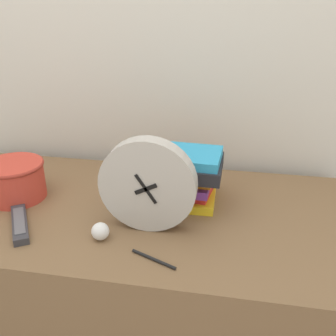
{
  "coord_description": "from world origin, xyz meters",
  "views": [
    {
      "loc": [
        0.31,
        -0.66,
        1.31
      ],
      "look_at": [
        0.13,
        0.32,
        0.86
      ],
      "focal_mm": 42.0,
      "sensor_mm": 36.0,
      "label": 1
    }
  ],
  "objects_px": {
    "tv_remote": "(20,224)",
    "pen": "(154,259)",
    "book_stack": "(183,175)",
    "crumpled_paper_ball": "(100,231)",
    "basket": "(15,179)",
    "desk_clock": "(148,185)"
  },
  "relations": [
    {
      "from": "book_stack",
      "to": "tv_remote",
      "type": "relative_size",
      "value": 1.29
    },
    {
      "from": "book_stack",
      "to": "tv_remote",
      "type": "bearing_deg",
      "value": -151.18
    },
    {
      "from": "basket",
      "to": "crumpled_paper_ball",
      "type": "distance_m",
      "value": 0.38
    },
    {
      "from": "book_stack",
      "to": "crumpled_paper_ball",
      "type": "distance_m",
      "value": 0.31
    },
    {
      "from": "tv_remote",
      "to": "pen",
      "type": "xyz_separation_m",
      "value": [
        0.39,
        -0.08,
        -0.01
      ]
    },
    {
      "from": "crumpled_paper_ball",
      "to": "pen",
      "type": "height_order",
      "value": "crumpled_paper_ball"
    },
    {
      "from": "pen",
      "to": "tv_remote",
      "type": "bearing_deg",
      "value": 168.95
    },
    {
      "from": "desk_clock",
      "to": "book_stack",
      "type": "xyz_separation_m",
      "value": [
        0.07,
        0.17,
        -0.04
      ]
    },
    {
      "from": "book_stack",
      "to": "tv_remote",
      "type": "height_order",
      "value": "book_stack"
    },
    {
      "from": "desk_clock",
      "to": "basket",
      "type": "distance_m",
      "value": 0.46
    },
    {
      "from": "desk_clock",
      "to": "crumpled_paper_ball",
      "type": "xyz_separation_m",
      "value": [
        -0.11,
        -0.08,
        -0.11
      ]
    },
    {
      "from": "tv_remote",
      "to": "pen",
      "type": "relative_size",
      "value": 1.51
    },
    {
      "from": "basket",
      "to": "tv_remote",
      "type": "relative_size",
      "value": 1.03
    },
    {
      "from": "tv_remote",
      "to": "crumpled_paper_ball",
      "type": "xyz_separation_m",
      "value": [
        0.24,
        -0.01,
        0.01
      ]
    },
    {
      "from": "book_stack",
      "to": "tv_remote",
      "type": "xyz_separation_m",
      "value": [
        -0.42,
        -0.23,
        -0.08
      ]
    },
    {
      "from": "pen",
      "to": "book_stack",
      "type": "bearing_deg",
      "value": 85.15
    },
    {
      "from": "tv_remote",
      "to": "crumpled_paper_ball",
      "type": "distance_m",
      "value": 0.24
    },
    {
      "from": "book_stack",
      "to": "crumpled_paper_ball",
      "type": "height_order",
      "value": "book_stack"
    },
    {
      "from": "crumpled_paper_ball",
      "to": "basket",
      "type": "bearing_deg",
      "value": 152.91
    },
    {
      "from": "crumpled_paper_ball",
      "to": "pen",
      "type": "distance_m",
      "value": 0.17
    },
    {
      "from": "basket",
      "to": "pen",
      "type": "bearing_deg",
      "value": -25.57
    },
    {
      "from": "crumpled_paper_ball",
      "to": "pen",
      "type": "bearing_deg",
      "value": -22.17
    }
  ]
}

